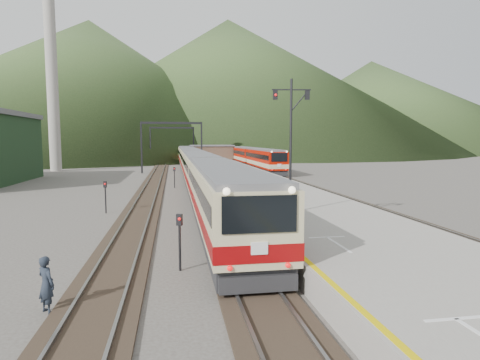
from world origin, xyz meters
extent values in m
plane|color=#47423D|center=(0.00, 0.00, 0.00)|extent=(400.00, 400.00, 0.00)
cube|color=black|center=(0.00, 40.00, 0.06)|extent=(2.60, 200.00, 0.12)
cube|color=slate|center=(-0.72, 40.00, 0.16)|extent=(0.10, 200.00, 0.14)
cube|color=slate|center=(0.72, 40.00, 0.16)|extent=(0.10, 200.00, 0.14)
cube|color=black|center=(-5.00, 40.00, 0.06)|extent=(2.60, 200.00, 0.12)
cube|color=slate|center=(-5.72, 40.00, 0.16)|extent=(0.10, 200.00, 0.14)
cube|color=slate|center=(-4.28, 40.00, 0.16)|extent=(0.10, 200.00, 0.14)
cube|color=black|center=(11.50, 40.00, 0.06)|extent=(2.60, 200.00, 0.12)
cube|color=slate|center=(10.78, 40.00, 0.16)|extent=(0.10, 200.00, 0.14)
cube|color=slate|center=(12.22, 40.00, 0.16)|extent=(0.10, 200.00, 0.14)
cube|color=gray|center=(5.60, 38.00, 0.50)|extent=(8.00, 100.00, 1.00)
cube|color=black|center=(-7.50, 55.00, 4.00)|extent=(0.25, 0.25, 8.00)
cube|color=black|center=(1.80, 55.00, 4.00)|extent=(0.25, 0.25, 8.00)
cube|color=black|center=(-2.85, 55.00, 7.80)|extent=(9.30, 0.22, 0.35)
cube|color=black|center=(-7.50, 80.00, 4.00)|extent=(0.25, 0.25, 8.00)
cube|color=black|center=(1.80, 80.00, 4.00)|extent=(0.25, 0.25, 8.00)
cube|color=black|center=(-2.85, 80.00, 7.80)|extent=(9.30, 0.22, 0.35)
cylinder|color=#9E998E|center=(-22.00, 62.00, 15.00)|extent=(1.80, 1.80, 30.00)
cube|color=brown|center=(5.60, 78.00, 2.40)|extent=(9.00, 4.00, 2.80)
cube|color=slate|center=(5.60, 78.00, 3.95)|extent=(9.40, 4.40, 0.30)
cone|color=#2B431D|center=(-40.00, 190.00, 30.00)|extent=(180.00, 180.00, 60.00)
cone|color=#2B431D|center=(30.00, 230.00, 37.50)|extent=(220.00, 220.00, 75.00)
cone|color=#2B431D|center=(110.00, 210.00, 25.00)|extent=(160.00, 160.00, 50.00)
cube|color=tan|center=(0.00, 13.31, 2.03)|extent=(2.96, 19.88, 3.61)
cube|color=tan|center=(0.00, 33.69, 2.03)|extent=(2.96, 19.88, 3.61)
cube|color=tan|center=(0.00, 54.06, 2.03)|extent=(2.96, 19.88, 3.61)
cube|color=tan|center=(0.00, 74.44, 2.03)|extent=(2.96, 19.88, 3.61)
cube|color=tan|center=(0.00, 94.82, 2.03)|extent=(2.96, 19.88, 3.61)
cube|color=#A60D00|center=(11.50, 52.91, 1.89)|extent=(2.72, 18.27, 3.32)
cube|color=#A60D00|center=(11.50, 71.69, 1.89)|extent=(2.72, 18.27, 3.32)
cylinder|color=black|center=(3.90, 13.10, 4.78)|extent=(0.14, 0.14, 7.55)
cube|color=black|center=(3.90, 13.10, 7.95)|extent=(2.19, 0.33, 0.07)
cube|color=black|center=(3.01, 13.20, 7.65)|extent=(0.27, 0.21, 0.50)
cube|color=black|center=(4.80, 12.99, 7.65)|extent=(0.27, 0.21, 0.50)
cylinder|color=black|center=(-2.46, 6.80, 1.00)|extent=(0.10, 0.10, 2.00)
cube|color=black|center=(-2.46, 6.80, 2.05)|extent=(0.26, 0.23, 0.45)
cylinder|color=black|center=(-2.57, 34.73, 1.00)|extent=(0.10, 0.10, 2.00)
cube|color=black|center=(-2.57, 34.73, 2.05)|extent=(0.26, 0.22, 0.45)
cylinder|color=black|center=(-7.42, 20.30, 1.00)|extent=(0.10, 0.10, 2.00)
cube|color=black|center=(-7.42, 20.30, 2.05)|extent=(0.23, 0.18, 0.45)
imported|color=#1E2530|center=(-6.47, 3.56, 0.86)|extent=(0.75, 0.73, 1.73)
camera|label=1|loc=(-2.66, -8.84, 5.17)|focal=30.00mm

